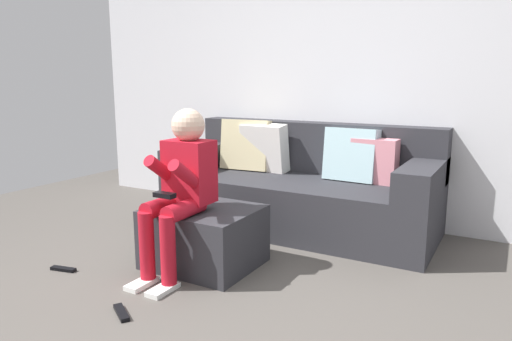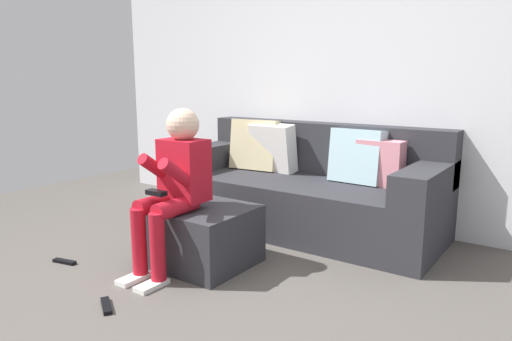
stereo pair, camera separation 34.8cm
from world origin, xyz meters
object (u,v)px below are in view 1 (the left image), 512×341
Objects in this scene: couch_sectional at (301,187)px; ottoman at (204,236)px; remote_near_ottoman at (121,313)px; remote_by_storage_bin at (63,269)px; person_seated at (181,181)px.

couch_sectional reaches higher than ottoman.
remote_by_storage_bin is at bearing -165.65° from remote_near_ottoman.
person_seated reaches higher than remote_by_storage_bin.
couch_sectional is 1.15m from ottoman.
remote_by_storage_bin is (-0.76, -0.56, -0.19)m from ottoman.
person_seated is at bearing -102.07° from couch_sectional.
person_seated is (-0.05, -0.16, 0.42)m from ottoman.
couch_sectional is at bearing 115.92° from remote_near_ottoman.
ottoman is at bearing 23.95° from remote_by_storage_bin.
remote_by_storage_bin is at bearing -120.45° from couch_sectional.
ottoman is at bearing 123.28° from remote_near_ottoman.
ottoman reaches higher than remote_near_ottoman.
ottoman is (-0.22, -1.12, -0.15)m from couch_sectional.
ottoman is 0.45m from person_seated.
ottoman is at bearing -101.22° from couch_sectional.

